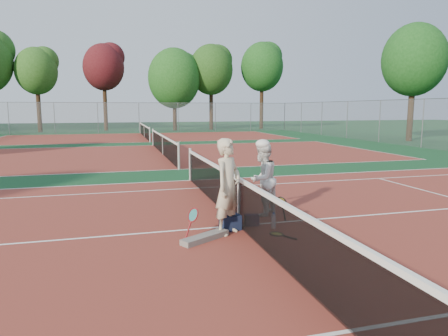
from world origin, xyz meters
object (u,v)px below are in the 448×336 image
object	(u,v)px
sports_bag_purple	(252,220)
sports_bag_navy	(230,222)
water_bottle	(274,221)
net_main	(239,202)
player_b	(262,179)
racket_black_held	(282,210)
player_a	(228,187)
racket_spare	(277,234)
racket_red	(193,223)

from	to	relation	value
sports_bag_purple	sports_bag_navy	bearing A→B (deg)	-160.89
water_bottle	sports_bag_purple	bearing A→B (deg)	138.33
net_main	player_b	world-z (taller)	player_b
racket_black_held	sports_bag_purple	xyz separation A→B (m)	(-0.68, -0.01, -0.17)
player_a	sports_bag_navy	distance (m)	0.80
sports_bag_purple	racket_spare	bearing A→B (deg)	-69.95
player_a	sports_bag_purple	xyz separation A→B (m)	(0.62, 0.36, -0.81)
net_main	racket_black_held	xyz separation A→B (m)	(0.95, -0.04, -0.22)
net_main	sports_bag_navy	distance (m)	0.49
sports_bag_purple	water_bottle	size ratio (longest dim) A/B	0.95
racket_red	racket_black_held	xyz separation A→B (m)	(1.99, 0.42, 0.01)
player_b	player_a	bearing A→B (deg)	4.87
racket_spare	sports_bag_navy	distance (m)	0.95
player_b	sports_bag_navy	world-z (taller)	player_b
player_b	racket_spare	world-z (taller)	player_b
sports_bag_navy	water_bottle	xyz separation A→B (m)	(0.87, -0.14, -0.00)
net_main	racket_black_held	distance (m)	0.97
racket_black_held	player_a	bearing A→B (deg)	-20.46
player_a	racket_red	size ratio (longest dim) A/B	3.38
player_a	water_bottle	xyz separation A→B (m)	(0.98, 0.05, -0.78)
racket_black_held	racket_spare	distance (m)	0.88
player_b	racket_red	xyz separation A→B (m)	(-1.82, -1.16, -0.56)
water_bottle	sports_bag_navy	bearing A→B (deg)	170.94
sports_bag_purple	player_a	bearing A→B (deg)	-149.55
net_main	racket_red	size ratio (longest dim) A/B	19.95
racket_spare	sports_bag_navy	size ratio (longest dim) A/B	1.53
racket_red	sports_bag_purple	size ratio (longest dim) A/B	1.93
player_b	sports_bag_purple	size ratio (longest dim) A/B	5.85
racket_red	racket_spare	bearing A→B (deg)	-45.66
racket_red	sports_bag_navy	world-z (taller)	racket_red
net_main	player_a	size ratio (longest dim) A/B	5.91
net_main	racket_red	bearing A→B (deg)	-156.18
racket_red	water_bottle	bearing A→B (deg)	-31.62
racket_black_held	water_bottle	size ratio (longest dim) A/B	1.90
player_a	player_b	size ratio (longest dim) A/B	1.11
racket_black_held	racket_spare	size ratio (longest dim) A/B	0.95
sports_bag_navy	racket_spare	bearing A→B (deg)	-34.56
racket_spare	water_bottle	xyz separation A→B (m)	(0.10, 0.40, 0.14)
net_main	player_b	bearing A→B (deg)	41.99
player_b	racket_black_held	size ratio (longest dim) A/B	2.93
racket_spare	sports_bag_navy	xyz separation A→B (m)	(-0.78, 0.53, 0.14)
net_main	sports_bag_purple	size ratio (longest dim) A/B	38.44
player_a	racket_black_held	xyz separation A→B (m)	(1.30, 0.37, -0.64)
net_main	player_b	xyz separation A→B (m)	(0.77, 0.69, 0.33)
racket_spare	sports_bag_purple	xyz separation A→B (m)	(-0.26, 0.71, 0.10)
player_b	racket_red	distance (m)	2.23
player_b	sports_bag_navy	distance (m)	1.53
net_main	player_b	distance (m)	1.09
player_b	racket_spare	distance (m)	1.69
net_main	racket_spare	world-z (taller)	net_main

